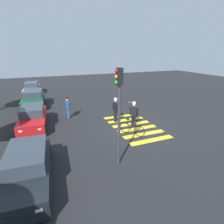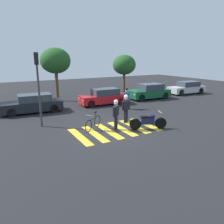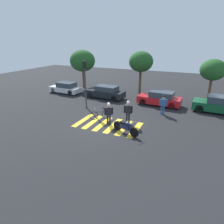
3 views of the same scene
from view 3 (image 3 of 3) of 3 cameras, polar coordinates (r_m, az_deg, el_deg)
ground_plane at (r=15.35m, az=-1.19°, el=-3.72°), size 60.00×60.00×0.00m
police_motorcycle at (r=13.82m, az=3.96°, el=-4.45°), size 2.14×1.04×1.06m
leaning_bicycle at (r=16.28m, az=-3.50°, el=-0.82°), size 1.46×1.05×1.02m
officer_on_foot at (r=15.24m, az=4.72°, el=0.50°), size 0.69×0.30×1.88m
officer_by_motorcycle at (r=14.96m, az=-0.96°, el=-0.01°), size 0.57×0.45×1.82m
pedestrian_bystander at (r=17.72m, az=14.70°, el=2.45°), size 0.66×0.28×1.77m
crosswalk_stripes at (r=15.34m, az=-1.19°, el=-3.71°), size 4.95×2.92×0.01m
car_white_van at (r=25.17m, az=-13.34°, el=6.87°), size 4.10×1.93×1.36m
car_black_suv at (r=22.28m, az=-1.91°, el=5.79°), size 4.55×1.97×1.42m
car_red_convertible at (r=20.35m, az=13.76°, el=3.81°), size 4.35×1.93×1.43m
car_green_compact at (r=20.20m, az=28.68°, el=1.89°), size 4.34×2.12×1.53m
traffic_light_pole at (r=18.56m, az=-7.85°, el=9.98°), size 0.27×0.34×4.47m
street_tree_near at (r=27.39m, az=-8.60°, el=14.56°), size 3.36×3.36×5.06m
street_tree_mid at (r=24.03m, az=8.47°, el=14.27°), size 2.84×2.84×5.06m
street_tree_far at (r=23.22m, az=27.39°, el=10.81°), size 2.59×2.59×4.44m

